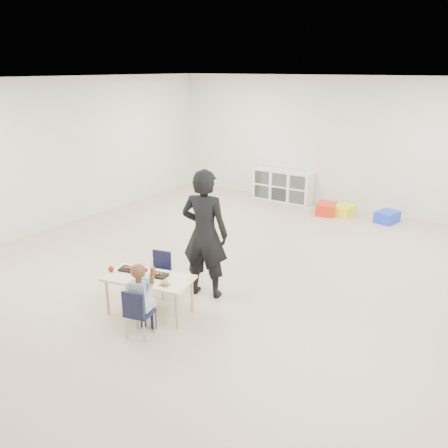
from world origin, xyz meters
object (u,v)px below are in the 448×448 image
Objects in this scene: child at (139,298)px; chair_near at (140,312)px; cubby_shelf at (283,186)px; adult at (205,234)px; table at (150,295)px.

chair_near is at bearing 0.00° from child.
adult reaches higher than cubby_shelf.
child is at bearing 0.00° from chair_near.
adult is at bearing 76.92° from chair_near.
adult is (0.01, 1.26, 0.40)m from child.
chair_near is 1.39m from adult.
cubby_shelf reaches higher than table.
child is 0.54× the size of adult.
adult is (0.01, 1.26, 0.57)m from chair_near.
table is 0.52m from chair_near.
table is at bearing 106.98° from child.
child reaches higher than table.
child is 6.30m from cubby_shelf.
table is 5.81m from cubby_shelf.
cubby_shelf is (-1.31, 6.16, 0.05)m from chair_near.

